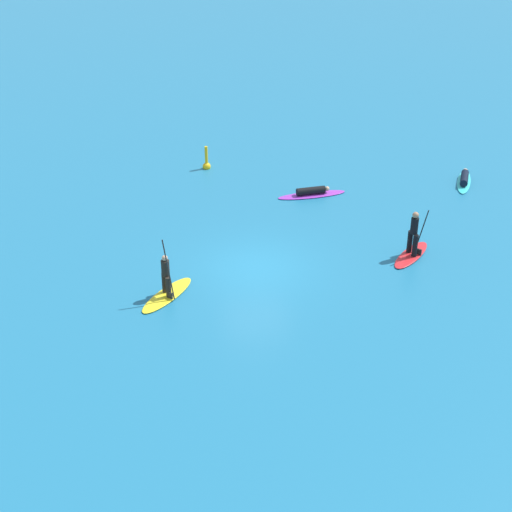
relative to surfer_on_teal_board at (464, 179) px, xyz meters
The scene contains 6 objects.
ground_plane 12.39m from the surfer_on_teal_board, 151.08° to the right, with size 120.00×120.00×0.00m, color #1E6B93.
surfer_on_teal_board is the anchor object (origin of this frame).
surfer_on_yellow_board 16.10m from the surfer_on_teal_board, 152.57° to the right, with size 2.34×2.56×2.38m.
surfer_on_red_board 7.79m from the surfer_on_teal_board, 127.80° to the right, with size 2.27×2.30×2.04m.
surfer_on_purple_board 7.30m from the surfer_on_teal_board, behind, with size 3.17×0.92×0.41m.
marker_buoy 12.16m from the surfer_on_teal_board, 162.25° to the left, with size 0.39×0.39×1.22m.
Camera 1 is at (-4.27, -24.65, 14.79)m, focal length 54.11 mm.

